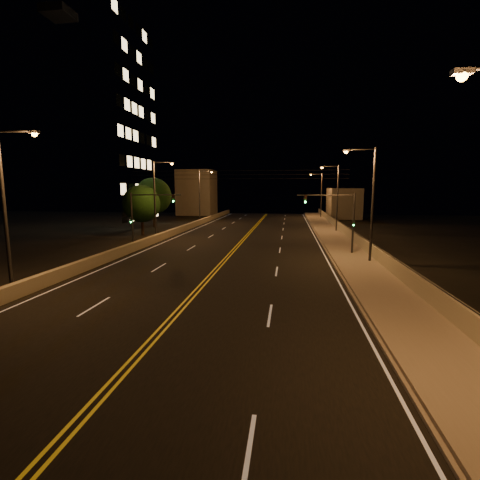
# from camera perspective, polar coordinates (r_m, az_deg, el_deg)

# --- Properties ---
(road) EXTENTS (18.00, 120.00, 0.02)m
(road) POSITION_cam_1_polar(r_m,az_deg,el_deg) (26.68, -3.67, -4.59)
(road) COLOR black
(road) RESTS_ON ground
(sidewalk) EXTENTS (3.60, 120.00, 0.30)m
(sidewalk) POSITION_cam_1_polar(r_m,az_deg,el_deg) (26.68, 19.77, -4.76)
(sidewalk) COLOR gray
(sidewalk) RESTS_ON ground
(curb) EXTENTS (0.14, 120.00, 0.15)m
(curb) POSITION_cam_1_polar(r_m,az_deg,el_deg) (26.38, 15.77, -4.90)
(curb) COLOR gray
(curb) RESTS_ON ground
(parapet_wall) EXTENTS (0.30, 120.00, 1.00)m
(parapet_wall) POSITION_cam_1_polar(r_m,az_deg,el_deg) (26.94, 23.28, -3.42)
(parapet_wall) COLOR gray
(parapet_wall) RESTS_ON sidewalk
(jersey_barrier) EXTENTS (0.45, 120.00, 0.85)m
(jersey_barrier) POSITION_cam_1_polar(r_m,az_deg,el_deg) (30.00, -21.93, -2.92)
(jersey_barrier) COLOR gray
(jersey_barrier) RESTS_ON ground
(distant_building_right) EXTENTS (6.00, 10.00, 6.10)m
(distant_building_right) POSITION_cam_1_polar(r_m,az_deg,el_deg) (75.61, 16.61, 5.81)
(distant_building_right) COLOR gray
(distant_building_right) RESTS_ON ground
(distant_building_left) EXTENTS (8.00, 8.00, 10.27)m
(distant_building_left) POSITION_cam_1_polar(r_m,az_deg,el_deg) (82.22, -7.07, 7.73)
(distant_building_left) COLOR gray
(distant_building_left) RESTS_ON ground
(parapet_rail) EXTENTS (0.06, 120.00, 0.06)m
(parapet_rail) POSITION_cam_1_polar(r_m,az_deg,el_deg) (26.84, 23.34, -2.31)
(parapet_rail) COLOR black
(parapet_rail) RESTS_ON parapet_wall
(lane_markings) EXTENTS (17.32, 116.00, 0.00)m
(lane_markings) POSITION_cam_1_polar(r_m,az_deg,el_deg) (26.60, -3.70, -4.60)
(lane_markings) COLOR silver
(lane_markings) RESTS_ON road
(streetlight_1) EXTENTS (2.55, 0.28, 9.16)m
(streetlight_1) POSITION_cam_1_polar(r_m,az_deg,el_deg) (29.15, 20.47, 6.48)
(streetlight_1) COLOR #2D2D33
(streetlight_1) RESTS_ON ground
(streetlight_2) EXTENTS (2.55, 0.28, 9.16)m
(streetlight_2) POSITION_cam_1_polar(r_m,az_deg,el_deg) (49.19, 15.40, 7.27)
(streetlight_2) COLOR #2D2D33
(streetlight_2) RESTS_ON ground
(streetlight_3) EXTENTS (2.55, 0.28, 9.16)m
(streetlight_3) POSITION_cam_1_polar(r_m,az_deg,el_deg) (73.09, 13.01, 7.62)
(streetlight_3) COLOR #2D2D33
(streetlight_3) RESTS_ON ground
(streetlight_4) EXTENTS (2.55, 0.28, 9.16)m
(streetlight_4) POSITION_cam_1_polar(r_m,az_deg,el_deg) (22.92, -33.78, 5.22)
(streetlight_4) COLOR #2D2D33
(streetlight_4) RESTS_ON ground
(streetlight_5) EXTENTS (2.55, 0.28, 9.16)m
(streetlight_5) POSITION_cam_1_polar(r_m,az_deg,el_deg) (41.73, -13.49, 7.19)
(streetlight_5) COLOR #2D2D33
(streetlight_5) RESTS_ON ground
(streetlight_6) EXTENTS (2.55, 0.28, 9.16)m
(streetlight_6) POSITION_cam_1_polar(r_m,az_deg,el_deg) (61.34, -6.41, 7.68)
(streetlight_6) COLOR #2D2D33
(streetlight_6) RESTS_ON ground
(traffic_signal_right) EXTENTS (5.11, 0.31, 5.64)m
(traffic_signal_right) POSITION_cam_1_polar(r_m,az_deg,el_deg) (32.29, 16.30, 3.82)
(traffic_signal_right) COLOR #2D2D33
(traffic_signal_right) RESTS_ON ground
(traffic_signal_left) EXTENTS (5.11, 0.31, 5.64)m
(traffic_signal_left) POSITION_cam_1_polar(r_m,az_deg,el_deg) (34.90, -15.78, 4.16)
(traffic_signal_left) COLOR #2D2D33
(traffic_signal_left) RESTS_ON ground
(overhead_wires) EXTENTS (22.00, 0.03, 0.83)m
(overhead_wires) POSITION_cam_1_polar(r_m,az_deg,el_deg) (35.38, -0.62, 10.67)
(overhead_wires) COLOR black
(building_tower) EXTENTS (24.00, 15.00, 32.96)m
(building_tower) POSITION_cam_1_polar(r_m,az_deg,el_deg) (63.96, -26.60, 16.45)
(building_tower) COLOR gray
(building_tower) RESTS_ON ground
(tree_0) EXTENTS (4.80, 4.80, 6.50)m
(tree_0) POSITION_cam_1_polar(r_m,az_deg,el_deg) (46.80, -15.86, 5.75)
(tree_0) COLOR black
(tree_0) RESTS_ON ground
(tree_1) EXTENTS (5.72, 5.72, 7.75)m
(tree_1) POSITION_cam_1_polar(r_m,az_deg,el_deg) (56.77, -14.07, 7.02)
(tree_1) COLOR black
(tree_1) RESTS_ON ground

